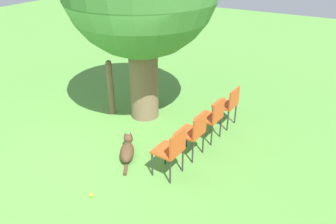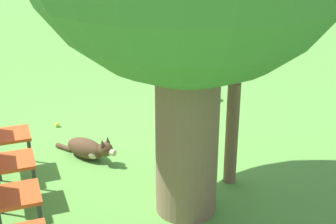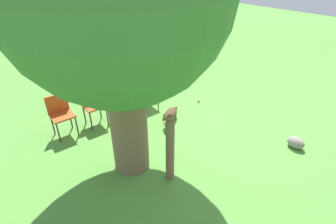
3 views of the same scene
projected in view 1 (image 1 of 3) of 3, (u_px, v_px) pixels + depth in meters
The scene contains 8 objects.
ground_plane at pixel (96, 148), 6.27m from camera, with size 30.00×30.00×0.00m, color #56933D.
dog at pixel (127, 150), 5.96m from camera, with size 0.60×0.88×0.35m.
fence_post at pixel (111, 87), 7.23m from camera, with size 0.14×0.14×1.27m.
red_chair_0 at pixel (171, 149), 5.30m from camera, with size 0.45×0.47×0.87m.
red_chair_1 at pixel (194, 131), 5.80m from camera, with size 0.45×0.47×0.87m.
red_chair_2 at pixel (212, 116), 6.29m from camera, with size 0.45×0.47×0.87m.
red_chair_3 at pixel (228, 103), 6.79m from camera, with size 0.45×0.47×0.87m.
tennis_ball at pixel (91, 195), 5.06m from camera, with size 0.07×0.07×0.07m.
Camera 1 is at (3.82, -3.83, 3.52)m, focal length 35.00 mm.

